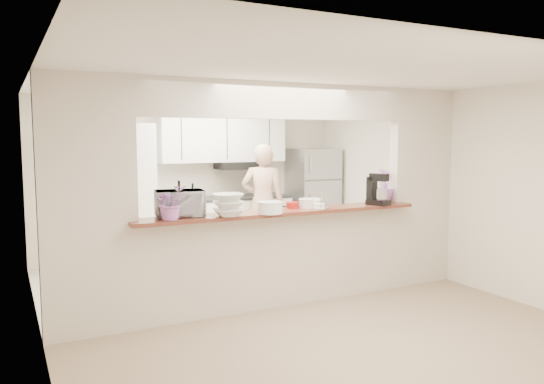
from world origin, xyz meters
TOP-DOWN VIEW (x-y plane):
  - floor at (0.00, 0.00)m, footprint 6.00×6.00m
  - tile_overlay at (0.00, 1.55)m, footprint 5.00×2.90m
  - partition at (0.00, 0.00)m, footprint 5.00×0.15m
  - bar_counter at (0.00, -0.00)m, footprint 3.40×0.38m
  - kitchen_cabinets at (-0.19, 2.72)m, footprint 3.15×0.62m
  - refrigerator at (2.05, 2.65)m, footprint 0.75×0.70m
  - flower_left at (-1.30, -0.15)m, footprint 0.38×0.35m
  - wine_bottle_a at (-1.15, 0.07)m, footprint 0.07×0.07m
  - wine_bottle_b at (-1.00, 0.07)m, footprint 0.07×0.07m
  - toaster_oven at (-1.15, 0.05)m, footprint 0.53×0.40m
  - serving_bowls at (-0.70, -0.17)m, footprint 0.35×0.35m
  - plate_stack_a at (-0.23, -0.19)m, footprint 0.28×0.28m
  - plate_stack_b at (0.42, 0.03)m, footprint 0.28×0.28m
  - red_bowl at (0.20, 0.08)m, footprint 0.15×0.15m
  - tan_bowl at (0.40, -0.03)m, footprint 0.14×0.14m
  - utensil_caddy at (0.45, -0.15)m, footprint 0.25×0.20m
  - stand_mixer at (1.25, -0.14)m, footprint 0.23×0.29m
  - flower_right at (1.51, 0.05)m, footprint 0.31×0.31m
  - person at (0.77, 2.02)m, footprint 0.78×0.71m

SIDE VIEW (x-z plane):
  - floor at x=0.00m, z-range 0.00..0.00m
  - tile_overlay at x=0.00m, z-range 0.00..0.01m
  - bar_counter at x=0.00m, z-range 0.03..1.12m
  - refrigerator at x=2.05m, z-range 0.00..1.70m
  - person at x=0.77m, z-range 0.00..1.80m
  - kitchen_cabinets at x=-0.19m, z-range -0.15..2.10m
  - tan_bowl at x=0.40m, z-range 1.09..1.15m
  - red_bowl at x=0.20m, z-range 1.09..1.16m
  - plate_stack_b at x=0.42m, z-range 1.09..1.19m
  - plate_stack_a at x=-0.23m, z-range 1.09..1.22m
  - utensil_caddy at x=0.45m, z-range 1.07..1.28m
  - serving_bowls at x=-0.70m, z-range 1.09..1.32m
  - wine_bottle_b at x=-1.00m, z-range 1.05..1.39m
  - toaster_oven at x=-1.15m, z-range 1.09..1.36m
  - wine_bottle_a at x=-1.15m, z-range 1.05..1.42m
  - stand_mixer at x=1.25m, z-range 1.07..1.45m
  - flower_left at x=-1.30m, z-range 1.09..1.44m
  - flower_right at x=1.51m, z-range 1.09..1.51m
  - partition at x=0.00m, z-range 0.23..2.73m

